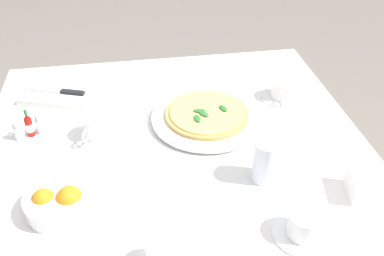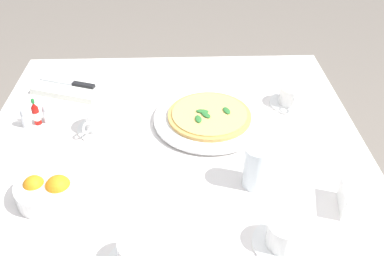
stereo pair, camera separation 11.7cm
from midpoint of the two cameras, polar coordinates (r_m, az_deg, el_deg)
name	(u,v)px [view 2 (the right image)]	position (r m, az deg, el deg)	size (l,w,h in m)	color
dining_table	(175,183)	(1.23, 0.38, -7.58)	(1.04, 1.04, 0.73)	white
pizza_plate	(209,119)	(1.23, 5.09, 1.13)	(0.32, 0.32, 0.02)	white
pizza	(209,115)	(1.22, 5.12, 1.66)	(0.24, 0.24, 0.02)	tan
coffee_cup_center_back	(99,121)	(1.20, -9.67, 0.81)	(0.13, 0.13, 0.06)	white
coffee_cup_right_edge	(285,236)	(0.92, 16.15, -13.90)	(0.13, 0.13, 0.06)	white
coffee_cup_near_right	(292,97)	(1.34, 15.75, 3.99)	(0.13, 0.13, 0.06)	white
coffee_cup_back_corner	(139,255)	(0.86, -3.18, -16.88)	(0.13, 0.13, 0.07)	white
water_glass_near_left	(257,169)	(1.02, 12.03, -5.52)	(0.07, 0.07, 0.11)	white
napkin_folded	(71,87)	(1.41, -13.69, 5.35)	(0.25, 0.19, 0.02)	silver
dinner_knife	(70,83)	(1.41, -13.87, 5.85)	(0.19, 0.08, 0.01)	silver
citrus_bowl	(49,189)	(1.02, -15.56, -8.06)	(0.15, 0.15, 0.07)	white
hot_sauce_bottle	(36,114)	(1.26, -17.81, 1.74)	(0.02, 0.02, 0.08)	#B7140F
salt_shaker	(26,119)	(1.27, -19.04, 1.11)	(0.03, 0.03, 0.06)	white
pepper_shaker	(47,114)	(1.27, -16.42, 1.70)	(0.03, 0.03, 0.06)	white
menu_card	(342,197)	(1.03, 22.67, -8.75)	(0.02, 0.09, 0.06)	white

